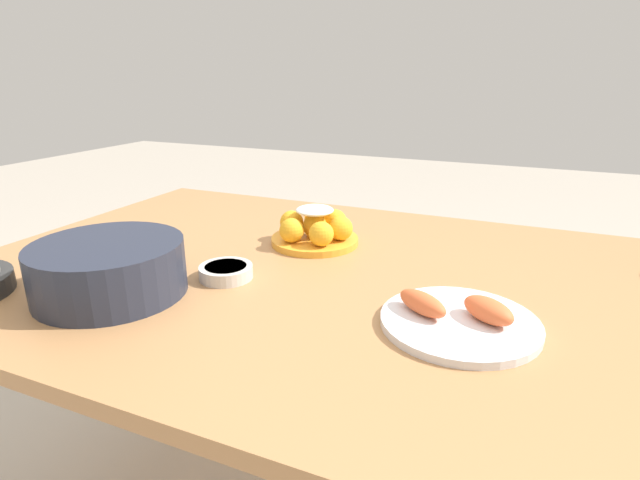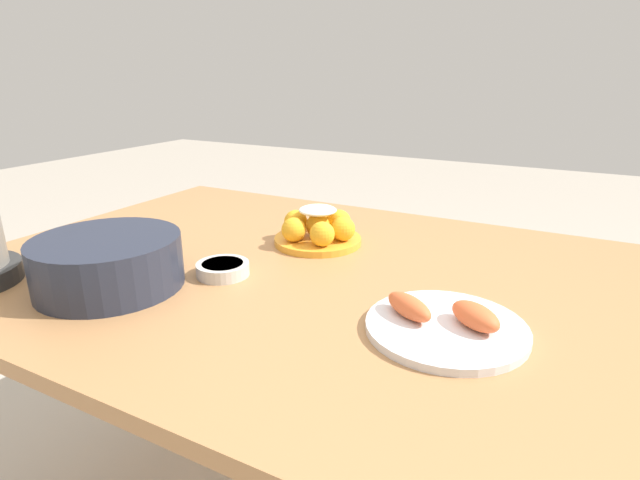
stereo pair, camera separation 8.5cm
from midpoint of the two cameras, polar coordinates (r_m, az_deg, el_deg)
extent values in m
cylinder|color=#A87547|center=(1.96, -11.33, -5.97)|extent=(0.06, 0.06, 0.75)
cube|color=#A87547|center=(1.07, 2.58, -4.43)|extent=(1.57, 1.04, 0.03)
cylinder|color=gold|center=(1.23, 1.71, -0.05)|extent=(0.21, 0.21, 0.02)
sphere|color=#F4A823|center=(1.25, -0.86, 2.10)|extent=(0.06, 0.06, 0.06)
sphere|color=#F4A823|center=(1.19, -0.99, 1.16)|extent=(0.06, 0.06, 0.06)
sphere|color=#F4A823|center=(1.16, 2.35, 0.66)|extent=(0.06, 0.06, 0.06)
sphere|color=#F4A823|center=(1.20, 4.67, 1.25)|extent=(0.06, 0.06, 0.06)
sphere|color=#F4A823|center=(1.26, 4.13, 2.13)|extent=(0.06, 0.06, 0.06)
sphere|color=#F4A823|center=(1.28, 1.97, 2.48)|extent=(0.06, 0.06, 0.06)
ellipsoid|color=white|center=(1.21, 1.75, 3.41)|extent=(0.09, 0.09, 0.02)
sphere|color=#F4A823|center=(1.22, 1.73, 1.62)|extent=(0.06, 0.06, 0.06)
cylinder|color=#232838|center=(1.04, -20.92, -2.44)|extent=(0.28, 0.28, 0.10)
cylinder|color=brown|center=(1.02, -21.21, -0.09)|extent=(0.23, 0.23, 0.01)
cylinder|color=beige|center=(1.05, -8.79, -3.33)|extent=(0.11, 0.11, 0.03)
cylinder|color=olive|center=(1.05, -8.82, -2.80)|extent=(0.09, 0.09, 0.01)
cylinder|color=silver|center=(0.86, 16.99, -9.62)|extent=(0.26, 0.26, 0.01)
ellipsoid|color=#E06033|center=(0.86, 12.96, -7.47)|extent=(0.11, 0.09, 0.04)
ellipsoid|color=#E06033|center=(0.86, 20.09, -8.22)|extent=(0.11, 0.10, 0.04)
camera|label=1|loc=(0.04, -87.86, 0.73)|focal=28.00mm
camera|label=2|loc=(0.04, 92.14, -0.73)|focal=28.00mm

